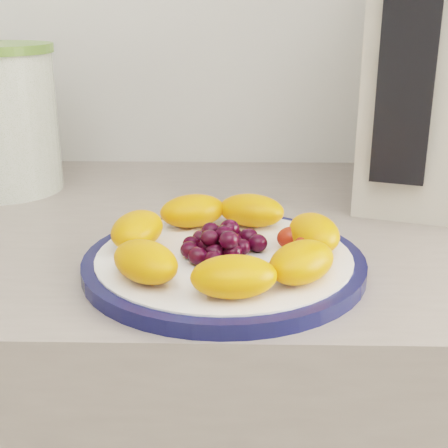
{
  "coord_description": "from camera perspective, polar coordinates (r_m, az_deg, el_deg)",
  "views": [
    {
      "loc": [
        -0.03,
        0.46,
        1.16
      ],
      "look_at": [
        -0.04,
        1.05,
        0.95
      ],
      "focal_mm": 50.0,
      "sensor_mm": 36.0,
      "label": 1
    }
  ],
  "objects": [
    {
      "name": "plate_rim",
      "position": [
        0.63,
        0.0,
        -3.61
      ],
      "size": [
        0.29,
        0.29,
        0.01
      ],
      "primitive_type": "cylinder",
      "color": "#10143E",
      "rests_on": "counter"
    },
    {
      "name": "plate_face",
      "position": [
        0.63,
        0.0,
        -3.53
      ],
      "size": [
        0.26,
        0.26,
        0.02
      ],
      "primitive_type": "cylinder",
      "color": "white",
      "rests_on": "counter"
    },
    {
      "name": "appliance_panel",
      "position": [
        0.76,
        16.43,
        13.74
      ],
      "size": [
        0.07,
        0.04,
        0.27
      ],
      "primitive_type": "cube",
      "rotation": [
        0.0,
        0.0,
        -0.33
      ],
      "color": "black",
      "rests_on": "appliance_body"
    },
    {
      "name": "fruit_plate",
      "position": [
        0.63,
        0.38,
        -1.34
      ],
      "size": [
        0.25,
        0.25,
        0.04
      ],
      "color": "orange",
      "rests_on": "plate_face"
    }
  ]
}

